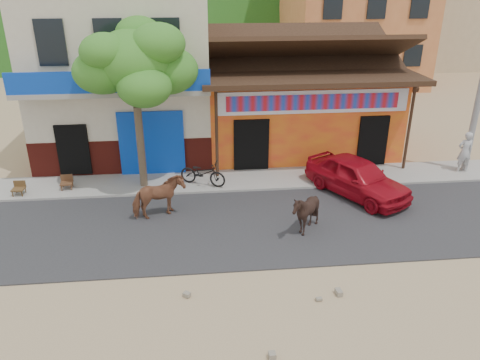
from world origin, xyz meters
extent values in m
plane|color=#9E825B|center=(0.00, 0.00, 0.00)|extent=(120.00, 120.00, 0.00)
cube|color=#28282B|center=(0.00, 2.50, 0.02)|extent=(60.00, 5.00, 0.04)
cube|color=gray|center=(0.00, 6.00, 0.06)|extent=(60.00, 2.00, 0.12)
cube|color=orange|center=(2.00, 10.00, 1.80)|extent=(8.00, 6.00, 3.60)
cube|color=beige|center=(-5.50, 10.00, 3.50)|extent=(7.00, 6.00, 7.00)
cube|color=tan|center=(18.00, 30.00, 5.00)|extent=(8.00, 8.00, 10.00)
imported|color=brown|center=(-3.88, 3.36, 0.75)|extent=(1.84, 1.37, 1.41)
imported|color=black|center=(0.65, 1.89, 0.72)|extent=(1.36, 1.24, 1.36)
imported|color=#A70B19|center=(3.10, 4.35, 0.73)|extent=(3.46, 4.34, 1.39)
imported|color=black|center=(-2.39, 5.60, 0.59)|extent=(1.90, 1.35, 0.95)
imported|color=#BBBBBB|center=(8.00, 5.88, 0.94)|extent=(0.61, 0.41, 1.65)
camera|label=1|loc=(-2.63, -10.51, 7.40)|focal=35.00mm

